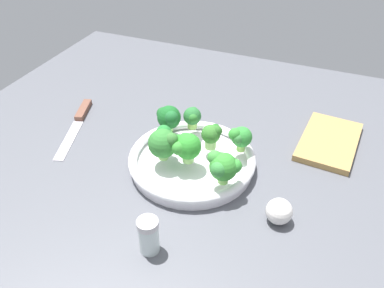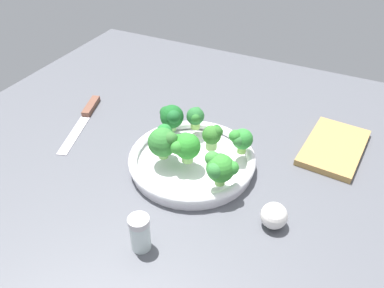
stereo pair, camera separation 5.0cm
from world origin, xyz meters
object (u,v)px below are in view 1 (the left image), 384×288
Objects in this scene: broccoli_floret_6 at (240,137)px; cutting_board at (329,141)px; broccoli_floret_4 at (212,134)px; pepper_shaker at (149,235)px; broccoli_floret_2 at (223,167)px; broccoli_floret_3 at (169,117)px; knife at (79,120)px; broccoli_floret_5 at (165,142)px; bowl at (192,161)px; broccoli_floret_1 at (186,146)px; garlic_bulb at (279,211)px; broccoli_floret_0 at (192,117)px.

cutting_board is (-15.92, 19.08, -6.76)cm from broccoli_floret_6.
broccoli_floret_4 is 0.79× the size of pepper_shaker.
pepper_shaker is at bearing -22.34° from broccoli_floret_2.
broccoli_floret_3 reaches higher than cutting_board.
knife is (0.72, -27.03, -7.21)cm from broccoli_floret_3.
broccoli_floret_5 reaches higher than broccoli_floret_3.
pepper_shaker reaches higher than knife.
broccoli_floret_6 is (-8.77, 14.80, -0.51)cm from broccoli_floret_5.
broccoli_floret_4 is 0.80× the size of broccoli_floret_5.
broccoli_floret_3 is 0.26× the size of knife.
broccoli_floret_3 is at bearing -101.35° from broccoli_floret_4.
pepper_shaker is at bearing -30.13° from cutting_board.
bowl is 1.37× the size of cutting_board.
broccoli_floret_3 is at bearing 91.54° from knife.
broccoli_floret_1 is 0.98× the size of broccoli_floret_2.
broccoli_floret_0 is at bearing -126.03° from garlic_bulb.
pepper_shaker is (25.11, 1.70, 1.99)cm from bowl.
broccoli_floret_5 is 23.23cm from pepper_shaker.
bowl is 24.09cm from garlic_bulb.
cutting_board reaches higher than knife.
broccoli_floret_6 is at bearing 86.01° from broccoli_floret_3.
broccoli_floret_5 is (0.93, -4.76, 0.27)cm from broccoli_floret_1.
cutting_board is (-11.27, 32.67, -6.21)cm from broccoli_floret_0.
pepper_shaker reaches higher than cutting_board.
broccoli_floret_5 is at bearing -101.42° from broccoli_floret_2.
broccoli_floret_0 is 0.93× the size of broccoli_floret_4.
knife is 60.17cm from garlic_bulb.
broccoli_floret_1 is 10.62cm from broccoli_floret_2.
broccoli_floret_4 is at bearing -149.48° from broccoli_floret_2.
knife is (-6.01, -35.90, -1.35)cm from bowl.
knife is at bearing -105.16° from broccoli_floret_2.
broccoli_floret_5 is (10.06, 3.67, 0.31)cm from broccoli_floret_3.
broccoli_floret_4 is 11.37cm from broccoli_floret_5.
broccoli_floret_3 reaches higher than broccoli_floret_0.
broccoli_floret_4 is at bearing 51.15° from broccoli_floret_0.
broccoli_floret_6 is (-5.45, 9.60, 5.66)cm from bowl.
broccoli_floret_1 reaches higher than garlic_bulb.
broccoli_floret_0 is at bearing -140.64° from broccoli_floret_2.
bowl is 35.78cm from cutting_board.
garlic_bulb is (30.40, -6.36, 1.88)cm from cutting_board.
broccoli_floret_2 is 1.14× the size of broccoli_floret_6.
bowl is at bearing 169.54° from broccoli_floret_1.
bowl is 3.84× the size of pepper_shaker.
broccoli_floret_2 reaches higher than broccoli_floret_1.
broccoli_floret_1 reaches higher than cutting_board.
broccoli_floret_1 is 0.94× the size of pepper_shaker.
broccoli_floret_4 is 0.23× the size of knife.
pepper_shaker is (31.84, 10.58, -3.87)cm from broccoli_floret_3.
broccoli_floret_5 reaches higher than broccoli_floret_1.
knife is 3.39× the size of pepper_shaker.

